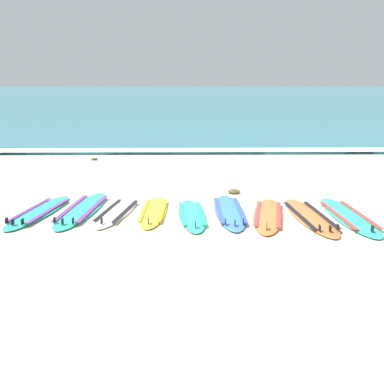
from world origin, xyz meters
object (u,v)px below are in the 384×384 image
object	(u,v)px
surfboard_0	(39,212)
surfboard_2	(117,212)
surfboard_8	(348,216)
surfboard_5	(229,212)
surfboard_6	(268,215)
surfboard_3	(153,212)
surfboard_7	(310,217)
surfboard_4	(192,215)
surfboard_1	(82,210)

from	to	relation	value
surfboard_0	surfboard_2	world-z (taller)	same
surfboard_2	surfboard_8	world-z (taller)	same
surfboard_5	surfboard_6	size ratio (longest dim) A/B	1.01
surfboard_2	surfboard_3	xyz separation A→B (m)	(0.73, 0.01, -0.00)
surfboard_2	surfboard_7	xyz separation A→B (m)	(3.81, -0.34, 0.00)
surfboard_0	surfboard_4	bearing A→B (deg)	-4.53
surfboard_2	surfboard_4	world-z (taller)	same
surfboard_2	surfboard_3	distance (m)	0.73
surfboard_1	surfboard_2	xyz separation A→B (m)	(0.74, -0.17, -0.00)
surfboard_2	surfboard_8	xyz separation A→B (m)	(4.56, -0.32, -0.00)
surfboard_5	surfboard_6	world-z (taller)	same
surfboard_2	surfboard_7	size ratio (longest dim) A/B	0.86
surfboard_7	surfboard_1	bearing A→B (deg)	173.65
surfboard_4	surfboard_7	distance (m)	2.30
surfboard_0	surfboard_5	distance (m)	3.83
surfboard_1	surfboard_3	bearing A→B (deg)	-6.17
surfboard_1	surfboard_7	size ratio (longest dim) A/B	1.07
surfboard_5	surfboard_7	xyz separation A→B (m)	(1.54, -0.33, -0.00)
surfboard_4	surfboard_0	bearing A→B (deg)	175.47
surfboard_0	surfboard_8	xyz separation A→B (m)	(6.13, -0.36, -0.00)
surfboard_0	surfboard_3	world-z (taller)	same
surfboard_5	surfboard_8	size ratio (longest dim) A/B	0.94
surfboard_6	surfboard_1	bearing A→B (deg)	173.64
surfboard_3	surfboard_8	bearing A→B (deg)	-4.95
surfboard_3	surfboard_4	distance (m)	0.80
surfboard_6	surfboard_3	bearing A→B (deg)	173.51
surfboard_2	surfboard_7	distance (m)	3.82
surfboard_3	surfboard_4	world-z (taller)	same
surfboard_6	surfboard_7	world-z (taller)	same
surfboard_4	surfboard_8	xyz separation A→B (m)	(3.06, -0.11, -0.00)
surfboard_5	surfboard_6	distance (m)	0.78
surfboard_2	surfboard_3	bearing A→B (deg)	0.88
surfboard_0	surfboard_8	size ratio (longest dim) A/B	0.95
surfboard_4	surfboard_5	distance (m)	0.79
surfboard_5	surfboard_7	size ratio (longest dim) A/B	0.97
surfboard_1	surfboard_8	world-z (taller)	same
surfboard_3	surfboard_4	xyz separation A→B (m)	(0.77, -0.22, -0.00)
surfboard_2	surfboard_6	bearing A→B (deg)	-4.70
surfboard_8	surfboard_7	bearing A→B (deg)	-178.84
surfboard_4	surfboard_5	world-z (taller)	same
surfboard_5	surfboard_8	world-z (taller)	same
surfboard_3	surfboard_8	size ratio (longest dim) A/B	0.83
surfboard_0	surfboard_3	bearing A→B (deg)	-0.60
surfboard_0	surfboard_4	distance (m)	3.08
surfboard_6	surfboard_8	world-z (taller)	same
surfboard_2	surfboard_6	size ratio (longest dim) A/B	0.91
surfboard_6	surfboard_2	bearing A→B (deg)	175.30
surfboard_0	surfboard_5	xyz separation A→B (m)	(3.83, -0.04, -0.00)
surfboard_3	surfboard_4	size ratio (longest dim) A/B	0.99
surfboard_1	surfboard_4	world-z (taller)	same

